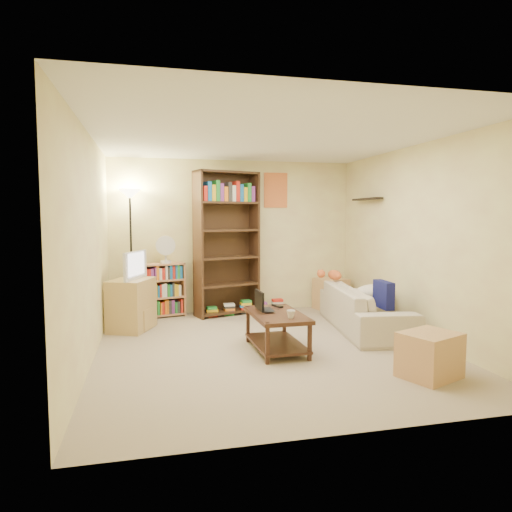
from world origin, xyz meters
name	(u,v)px	position (x,y,z in m)	size (l,w,h in m)	color
room	(268,213)	(0.00, 0.01, 1.62)	(4.50, 4.54, 2.52)	tan
sofa	(365,308)	(1.55, 0.57, 0.30)	(1.07, 2.13, 0.60)	#BEB29E
navy_pillow	(384,295)	(1.59, 0.12, 0.57)	(0.39, 0.12, 0.35)	#131654
cream_blanket	(374,293)	(1.70, 0.59, 0.51)	(0.55, 0.39, 0.23)	silver
tabby_cat	(332,275)	(1.40, 1.38, 0.68)	(0.47, 0.22, 0.16)	orange
coffee_table	(277,326)	(0.07, -0.13, 0.30)	(0.59, 1.03, 0.45)	#3E2218
laptop	(271,310)	(0.04, -0.02, 0.47)	(0.20, 0.30, 0.02)	black
laptop_screen	(259,300)	(-0.11, -0.02, 0.59)	(0.01, 0.34, 0.23)	white
mug	(291,314)	(0.15, -0.44, 0.50)	(0.13, 0.13, 0.09)	silver
tv_remote	(277,306)	(0.18, 0.21, 0.47)	(0.06, 0.18, 0.02)	black
tv_stand	(132,305)	(-1.63, 1.29, 0.36)	(0.48, 0.67, 0.71)	tan
television	(131,265)	(-1.63, 1.29, 0.91)	(0.35, 0.66, 0.39)	black
tall_bookshelf	(227,240)	(-0.16, 1.96, 1.21)	(1.09, 0.63, 2.29)	#3B2416
short_bookshelf	(163,290)	(-1.17, 2.05, 0.43)	(0.71, 0.41, 0.85)	#AF7B55
desk_fan	(166,248)	(-1.12, 2.01, 1.08)	(0.30, 0.17, 0.43)	silver
floor_lamp	(130,216)	(-1.64, 2.05, 1.59)	(0.34, 0.34, 2.00)	black
side_table	(331,294)	(1.63, 1.97, 0.27)	(0.46, 0.46, 0.53)	tan
end_cabinet	(430,355)	(1.30, -1.33, 0.22)	(0.53, 0.45, 0.45)	tan
book_stacks	(247,308)	(0.16, 1.95, 0.10)	(1.31, 0.29, 0.22)	red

